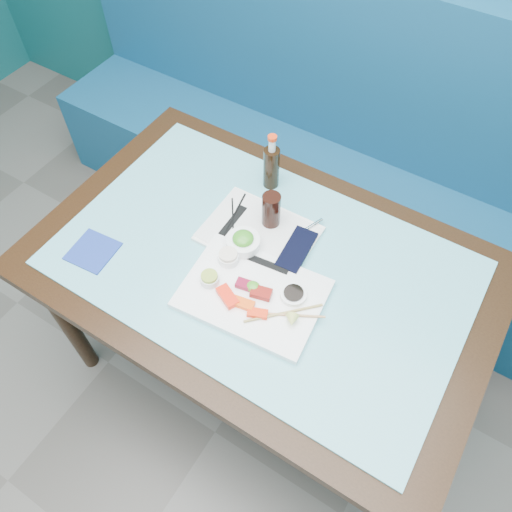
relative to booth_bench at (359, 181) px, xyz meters
The scene contains 34 objects.
booth_bench is the anchor object (origin of this frame).
dining_table 0.89m from the booth_bench, 90.00° to the right, with size 1.40×0.90×0.75m.
glass_top 0.92m from the booth_bench, 90.00° to the right, with size 1.22×0.76×0.01m, color #5DAEBB.
sashimi_plate 1.03m from the booth_bench, 87.62° to the right, with size 0.40×0.28×0.02m, color white.
salmon_left 1.09m from the booth_bench, 90.59° to the right, with size 0.07×0.04×0.02m, color #FF220A.
salmon_mid 1.09m from the booth_bench, 87.74° to the right, with size 0.06×0.03×0.02m, color #FF4E0A.
salmon_right 1.09m from the booth_bench, 84.92° to the right, with size 0.06×0.03×0.01m, color #FF2C0A.
tuna_left 1.03m from the booth_bench, 89.42° to the right, with size 0.05×0.03×0.02m, color maroon.
tuna_right 1.04m from the booth_bench, 86.10° to the right, with size 0.06×0.04×0.02m, color maroon.
seaweed_garnish 1.03m from the booth_bench, 87.90° to the right, with size 0.04×0.04×0.02m, color #469422.
ramekin_wasabi 1.08m from the booth_bench, 94.93° to the right, with size 0.06×0.06×0.02m, color white.
wasabi_fill 1.08m from the booth_bench, 94.93° to the right, with size 0.05×0.05×0.01m, color #91AC37.
ramekin_ginger 0.99m from the booth_bench, 95.11° to the right, with size 0.06×0.06×0.03m, color white.
ginger_fill 1.00m from the booth_bench, 95.11° to the right, with size 0.06×0.06×0.01m, color beige.
soy_dish 1.00m from the booth_bench, 80.91° to the right, with size 0.08×0.08×0.02m, color white.
soy_fill 1.01m from the booth_bench, 80.91° to the right, with size 0.06×0.06×0.01m, color black.
lemon_wedge 1.09m from the booth_bench, 79.37° to the right, with size 0.04×0.04×0.03m, color #D2D866.
chopstick_sleeve 0.94m from the booth_bench, 88.33° to the right, with size 0.14×0.02×0.00m, color black.
wooden_chopstick_a 1.06m from the booth_bench, 81.22° to the right, with size 0.01×0.01×0.23m, color #A0874B.
wooden_chopstick_b 1.06m from the booth_bench, 80.64° to the right, with size 0.01×0.01×0.22m, color tan.
serving_tray 0.85m from the booth_bench, 94.73° to the right, with size 0.34×0.26×0.01m, color white.
paper_placemat 0.85m from the booth_bench, 94.73° to the right, with size 0.34×0.24×0.00m, color silver.
seaweed_bowl 0.93m from the booth_bench, 94.99° to the right, with size 0.10×0.10×0.04m, color white.
seaweed_salad 0.94m from the booth_bench, 94.99° to the right, with size 0.07×0.07×0.03m, color #368C20.
cola_glass 0.84m from the booth_bench, 94.29° to the right, with size 0.06×0.06×0.12m, color black.
navy_pouch 0.86m from the booth_bench, 84.51° to the right, with size 0.07×0.17×0.01m, color black.
fork 0.77m from the booth_bench, 84.15° to the right, with size 0.01×0.01×0.09m, color silver.
black_chopstick_a 0.88m from the booth_bench, 101.92° to the right, with size 0.01×0.01×0.25m, color black.
black_chopstick_b 0.88m from the booth_bench, 101.35° to the right, with size 0.01×0.01×0.20m, color black.
tray_sleeve 0.88m from the booth_bench, 101.64° to the right, with size 0.02×0.15×0.00m, color black.
cola_bottle_body 0.73m from the booth_bench, 104.84° to the right, with size 0.05×0.05×0.15m, color black.
cola_bottle_neck 0.79m from the booth_bench, 104.84° to the right, with size 0.02×0.02×0.04m, color silver.
cola_bottle_cap 0.81m from the booth_bench, 104.84° to the right, with size 0.03×0.03×0.01m, color red.
blue_napkin 1.24m from the booth_bench, 113.21° to the right, with size 0.13×0.13×0.01m, color navy.
Camera 1 is at (0.44, 0.71, 2.00)m, focal length 35.00 mm.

